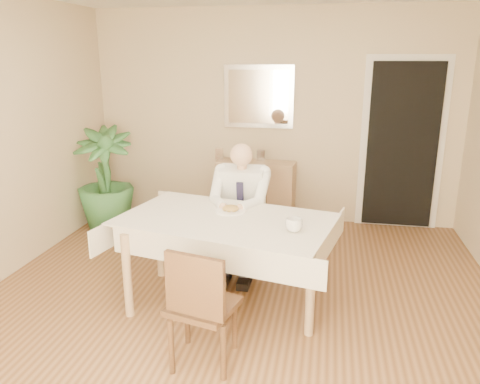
% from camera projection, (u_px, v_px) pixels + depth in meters
% --- Properties ---
extents(room, '(5.00, 5.02, 2.60)m').
position_uv_depth(room, '(231.00, 159.00, 3.41)').
color(room, brown).
rests_on(room, ground).
extents(window, '(1.34, 0.04, 1.44)m').
position_uv_depth(window, '(2.00, 322.00, 1.04)').
color(window, silver).
rests_on(window, room).
extents(doorway, '(0.96, 0.07, 2.10)m').
position_uv_depth(doorway, '(402.00, 146.00, 5.54)').
color(doorway, silver).
rests_on(doorway, ground).
extents(mirror, '(0.86, 0.04, 0.76)m').
position_uv_depth(mirror, '(259.00, 97.00, 5.71)').
color(mirror, silver).
rests_on(mirror, room).
extents(dining_table, '(1.93, 1.37, 0.75)m').
position_uv_depth(dining_table, '(226.00, 228.00, 3.83)').
color(dining_table, '#A47E57').
rests_on(dining_table, ground).
extents(chair_far, '(0.46, 0.46, 0.88)m').
position_uv_depth(chair_far, '(245.00, 214.00, 4.71)').
color(chair_far, '#3D2513').
rests_on(chair_far, ground).
extents(chair_near, '(0.49, 0.50, 0.86)m').
position_uv_depth(chair_near, '(200.00, 303.00, 3.03)').
color(chair_near, '#3D2513').
rests_on(chair_near, ground).
extents(seated_man, '(0.48, 0.72, 1.24)m').
position_uv_depth(seated_man, '(239.00, 204.00, 4.38)').
color(seated_man, white).
rests_on(seated_man, ground).
extents(plate, '(0.26, 0.26, 0.02)m').
position_uv_depth(plate, '(231.00, 211.00, 3.97)').
color(plate, white).
rests_on(plate, dining_table).
extents(food, '(0.14, 0.14, 0.06)m').
position_uv_depth(food, '(231.00, 208.00, 3.96)').
color(food, olive).
rests_on(food, dining_table).
extents(knife, '(0.01, 0.13, 0.01)m').
position_uv_depth(knife, '(234.00, 211.00, 3.90)').
color(knife, silver).
rests_on(knife, dining_table).
extents(fork, '(0.01, 0.13, 0.01)m').
position_uv_depth(fork, '(224.00, 211.00, 3.91)').
color(fork, silver).
rests_on(fork, dining_table).
extents(coffee_mug, '(0.16, 0.16, 0.10)m').
position_uv_depth(coffee_mug, '(294.00, 225.00, 3.51)').
color(coffee_mug, white).
rests_on(coffee_mug, dining_table).
extents(sideboard, '(0.99, 0.40, 0.77)m').
position_uv_depth(sideboard, '(256.00, 192.00, 5.89)').
color(sideboard, '#A47E57').
rests_on(sideboard, ground).
extents(photo_frame_left, '(0.10, 0.02, 0.14)m').
position_uv_depth(photo_frame_left, '(219.00, 154.00, 5.90)').
color(photo_frame_left, silver).
rests_on(photo_frame_left, sideboard).
extents(photo_frame_center, '(0.10, 0.02, 0.14)m').
position_uv_depth(photo_frame_center, '(244.00, 155.00, 5.84)').
color(photo_frame_center, silver).
rests_on(photo_frame_center, sideboard).
extents(photo_frame_right, '(0.10, 0.02, 0.14)m').
position_uv_depth(photo_frame_right, '(261.00, 156.00, 5.79)').
color(photo_frame_right, silver).
rests_on(photo_frame_right, sideboard).
extents(potted_palm, '(0.86, 0.86, 1.23)m').
position_uv_depth(potted_palm, '(105.00, 178.00, 5.63)').
color(potted_palm, '#2D5E2C').
rests_on(potted_palm, ground).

